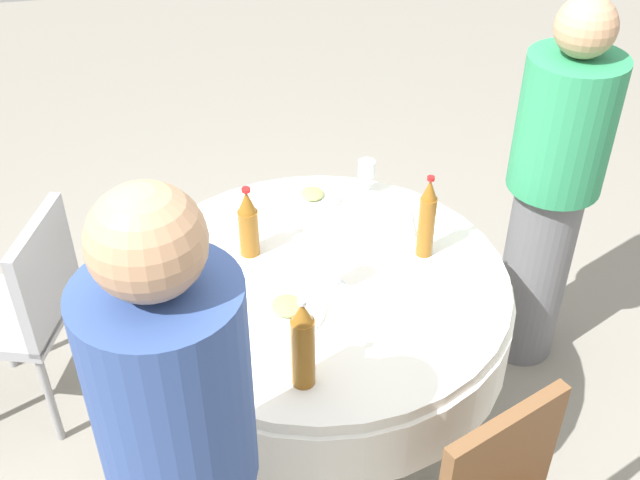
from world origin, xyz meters
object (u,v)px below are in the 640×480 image
wine_glass_mid (367,171)px  person_left (185,475)px  bottle_amber_left (303,345)px  dining_table (320,311)px  plate_south (185,310)px  plate_rear (312,197)px  wine_glass_west (337,261)px  bottle_amber_inner (427,219)px  bottle_amber_near (248,224)px  person_near (551,190)px  plate_outer (287,309)px  chair_front (27,303)px

wine_glass_mid → person_left: size_ratio=0.08×
bottle_amber_left → dining_table: bearing=163.3°
plate_south → person_left: 0.72m
bottle_amber_left → plate_rear: size_ratio=1.43×
bottle_amber_left → wine_glass_west: bottle_amber_left is taller
wine_glass_mid → bottle_amber_inner: bearing=14.5°
bottle_amber_inner → bottle_amber_near: bearing=-101.4°
dining_table → person_near: (-0.27, 0.92, 0.20)m
plate_rear → person_near: 0.88m
wine_glass_mid → bottle_amber_near: bearing=-58.8°
person_near → dining_table: bearing=-90.0°
bottle_amber_left → plate_outer: bearing=179.8°
wine_glass_mid → chair_front: wine_glass_mid is taller
wine_glass_west → plate_outer: 0.22m
bottle_amber_near → person_near: person_near is taller
plate_outer → chair_front: chair_front is taller
dining_table → wine_glass_west: bearing=39.5°
plate_rear → plate_outer: bearing=-17.7°
bottle_amber_left → bottle_amber_inner: size_ratio=0.99×
plate_rear → bottle_amber_inner: bearing=38.2°
dining_table → chair_front: (-0.32, -1.01, -0.07)m
person_left → dining_table: bearing=-90.0°
bottle_amber_inner → person_left: bearing=-44.6°
bottle_amber_near → chair_front: (-0.14, -0.80, -0.34)m
plate_outer → person_left: bearing=-27.5°
plate_outer → person_near: 1.14m
wine_glass_mid → plate_rear: bearing=-87.8°
wine_glass_mid → wine_glass_west: bearing=-23.2°
dining_table → plate_south: 0.48m
dining_table → plate_rear: plate_rear is taller
bottle_amber_left → wine_glass_west: size_ratio=2.05×
bottle_amber_inner → plate_outer: 0.56m
wine_glass_west → chair_front: (-0.37, -1.05, -0.33)m
wine_glass_mid → plate_south: (0.55, -0.71, -0.09)m
bottle_amber_inner → plate_outer: bottle_amber_inner is taller
bottle_amber_near → bottle_amber_inner: bearing=78.6°
bottle_amber_left → person_near: bearing=124.0°
bottle_amber_left → plate_south: (-0.36, -0.31, -0.13)m
plate_outer → plate_south: bearing=-101.0°
dining_table → plate_rear: bearing=172.6°
plate_rear → plate_south: size_ratio=0.82×
wine_glass_west → plate_outer: wine_glass_west is taller
plate_rear → person_near: bearing=77.9°
person_near → person_left: bearing=-68.8°
person_near → bottle_amber_inner: bearing=-85.3°
bottle_amber_near → wine_glass_mid: (-0.29, 0.48, -0.02)m
wine_glass_west → plate_outer: bearing=-61.9°
bottle_amber_inner → chair_front: 1.45m
plate_outer → chair_front: size_ratio=0.27×
wine_glass_west → plate_south: 0.50m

